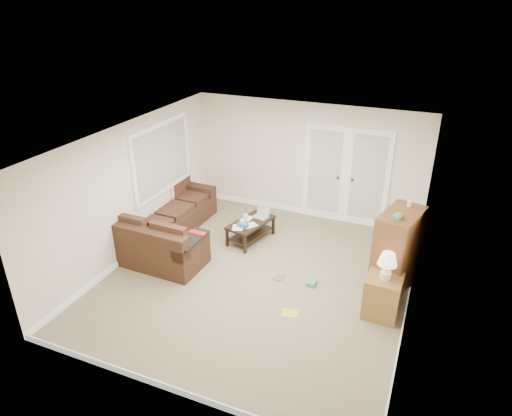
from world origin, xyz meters
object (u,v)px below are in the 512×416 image
at_px(sectional_sofa, 164,228).
at_px(tv_armoire, 396,254).
at_px(coffee_table, 251,230).
at_px(side_cabinet, 383,293).

height_order(sectional_sofa, tv_armoire, tv_armoire).
relative_size(coffee_table, tv_armoire, 0.70).
xyz_separation_m(coffee_table, side_cabinet, (2.76, -1.38, 0.17)).
bearing_deg(coffee_table, tv_armoire, -0.56).
distance_m(tv_armoire, side_cabinet, 0.74).
bearing_deg(coffee_table, sectional_sofa, -139.18).
bearing_deg(sectional_sofa, tv_armoire, 2.52).
distance_m(sectional_sofa, side_cabinet, 4.33).
xyz_separation_m(coffee_table, tv_armoire, (2.83, -0.73, 0.52)).
bearing_deg(sectional_sofa, side_cabinet, -6.01).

